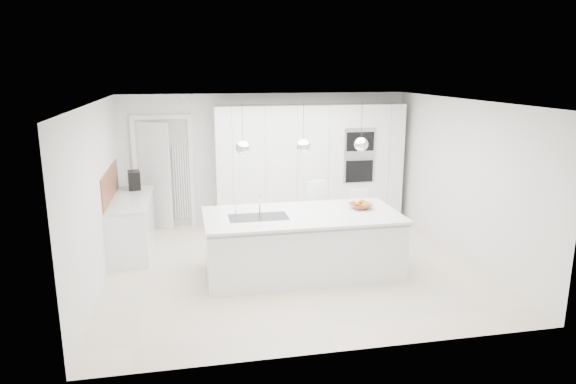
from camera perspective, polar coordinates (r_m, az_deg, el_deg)
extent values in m
plane|color=beige|center=(7.97, 0.42, -8.21)|extent=(5.50, 5.50, 0.00)
plane|color=silver|center=(10.01, -2.46, 3.74)|extent=(5.50, 0.00, 5.50)
plane|color=silver|center=(7.55, -20.46, -0.37)|extent=(0.00, 5.00, 5.00)
plane|color=white|center=(7.41, 0.46, 10.03)|extent=(5.50, 5.50, 0.00)
cube|color=white|center=(9.89, 2.41, 3.03)|extent=(3.60, 0.60, 2.30)
cube|color=white|center=(9.89, -15.08, 1.71)|extent=(0.76, 0.38, 2.00)
cube|color=white|center=(8.87, -16.94, -3.59)|extent=(0.60, 1.80, 0.86)
cube|color=silver|center=(8.75, -17.14, -0.78)|extent=(0.62, 1.82, 0.04)
cube|color=brown|center=(8.73, -19.14, 0.86)|extent=(0.02, 1.80, 0.50)
cube|color=white|center=(7.56, 1.64, -5.96)|extent=(2.80, 1.20, 0.86)
cube|color=silver|center=(7.47, 1.58, -2.58)|extent=(2.84, 1.40, 0.04)
cylinder|color=white|center=(7.46, -3.17, -1.26)|extent=(0.02, 0.02, 0.30)
sphere|color=white|center=(7.07, -5.04, 4.91)|extent=(0.20, 0.20, 0.20)
sphere|color=white|center=(7.21, 1.72, 5.13)|extent=(0.20, 0.20, 0.20)
sphere|color=white|center=(7.44, 8.14, 5.26)|extent=(0.20, 0.20, 0.20)
imported|color=brown|center=(7.80, 8.08, -1.56)|extent=(0.38, 0.38, 0.08)
cube|color=black|center=(9.32, -16.73, 1.26)|extent=(0.24, 0.33, 0.32)
sphere|color=red|center=(7.84, 8.00, -1.21)|extent=(0.09, 0.09, 0.09)
sphere|color=red|center=(7.84, 7.82, -1.28)|extent=(0.07, 0.07, 0.07)
sphere|color=red|center=(7.79, 7.70, -1.35)|extent=(0.08, 0.08, 0.08)
torus|color=yellow|center=(7.76, 8.13, -1.14)|extent=(0.21, 0.16, 0.19)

